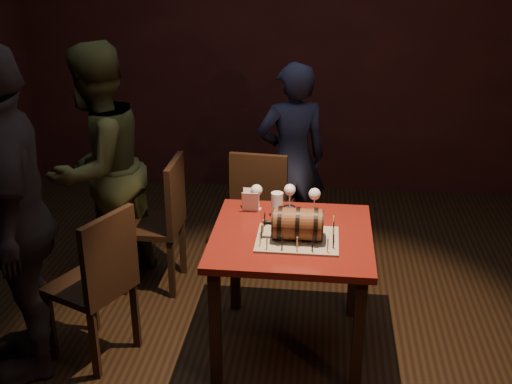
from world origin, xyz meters
TOP-DOWN VIEW (x-y plane):
  - room_shell at (0.00, 0.00)m, footprint 5.04×5.04m
  - pub_table at (0.15, -0.06)m, footprint 0.90×0.90m
  - cake_board at (0.18, -0.14)m, footprint 0.45×0.35m
  - barrel_cake at (0.18, -0.14)m, footprint 0.33×0.19m
  - birthday_candles at (0.18, -0.13)m, footprint 0.40×0.30m
  - wine_glass_left at (-0.09, 0.26)m, footprint 0.07×0.07m
  - wine_glass_mid at (0.11, 0.29)m, footprint 0.07×0.07m
  - wine_glass_right at (0.26, 0.24)m, footprint 0.07×0.07m
  - pint_of_ale at (0.05, 0.17)m, footprint 0.07×0.07m
  - menu_card at (-0.12, 0.23)m, footprint 0.10×0.05m
  - chair_back at (-0.12, 0.86)m, footprint 0.43×0.43m
  - chair_left_rear at (-0.77, 0.57)m, footprint 0.40×0.40m
  - chair_left_front at (-0.91, -0.28)m, footprint 0.53×0.53m
  - person_back at (0.07, 1.24)m, footprint 0.62×0.51m
  - person_left_rear at (-1.20, 0.60)m, footprint 0.90×1.00m
  - person_left_front at (-1.31, -0.38)m, footprint 0.84×1.18m

SIDE VIEW (x-z plane):
  - chair_back at x=-0.12m, z-range 0.06..0.99m
  - chair_left_rear at x=-0.77m, z-range 0.06..0.99m
  - chair_left_front at x=-0.91m, z-range 0.06..0.99m
  - pub_table at x=0.15m, z-range 0.27..1.02m
  - person_back at x=0.07m, z-range 0.00..1.47m
  - cake_board at x=0.18m, z-range 0.75..0.76m
  - birthday_candles at x=0.18m, z-range 0.76..0.85m
  - menu_card at x=-0.12m, z-range 0.75..0.88m
  - pint_of_ale at x=0.05m, z-range 0.75..0.90m
  - person_left_rear at x=-1.20m, z-range 0.00..1.69m
  - barrel_cake at x=0.18m, z-range 0.75..0.94m
  - wine_glass_mid at x=0.11m, z-range 0.79..0.95m
  - wine_glass_left at x=-0.09m, z-range 0.79..0.95m
  - wine_glass_right at x=0.26m, z-range 0.79..0.95m
  - person_left_front at x=-1.31m, z-range 0.00..1.85m
  - room_shell at x=0.00m, z-range 0.00..2.80m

